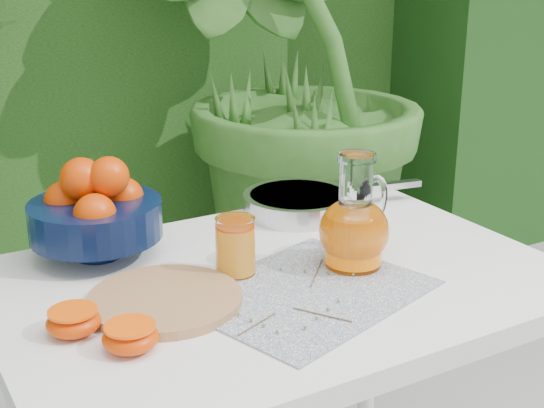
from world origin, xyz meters
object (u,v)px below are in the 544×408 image
white_table (277,316)px  juice_pitcher (355,227)px  fruit_bowl (95,211)px  cutting_board (165,300)px  saute_pan (300,202)px

white_table → juice_pitcher: juice_pitcher is taller
white_table → fruit_bowl: (-0.25, 0.25, 0.17)m
juice_pitcher → fruit_bowl: bearing=143.6°
white_table → juice_pitcher: 0.22m
cutting_board → saute_pan: (0.43, 0.27, 0.02)m
fruit_bowl → cutting_board: bearing=-83.6°
saute_pan → fruit_bowl: bearing=-178.5°
cutting_board → fruit_bowl: 0.27m
white_table → juice_pitcher: size_ratio=4.70×
white_table → fruit_bowl: 0.39m
white_table → cutting_board: 0.24m
juice_pitcher → saute_pan: juice_pitcher is taller
white_table → cutting_board: (-0.22, -0.01, 0.09)m
white_table → juice_pitcher: (0.14, -0.04, 0.16)m
juice_pitcher → saute_pan: 0.31m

